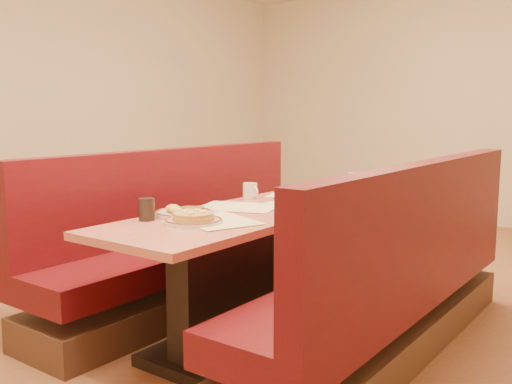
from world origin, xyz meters
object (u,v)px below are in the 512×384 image
Objects in this scene: coffee_mug_d at (354,179)px; soda_tumbler_mid at (313,195)px; coffee_mug_a at (296,200)px; soda_tumbler_near at (147,209)px; booth_left at (190,250)px; diner_table at (278,265)px; coffee_mug_b at (250,190)px; eggs_plate at (183,212)px; booth_right at (392,289)px; coffee_mug_c at (362,191)px; pancake_plate at (194,219)px.

soda_tumbler_mid is (0.22, -0.97, 0.00)m from coffee_mug_d.
coffee_mug_a is 0.87m from soda_tumbler_near.
coffee_mug_d is at bearing 58.42° from booth_left.
soda_tumbler_mid is (0.89, 0.13, 0.44)m from booth_left.
coffee_mug_b is (-0.28, 0.08, 0.43)m from diner_table.
diner_table is 1.18m from coffee_mug_d.
soda_tumbler_mid is (0.36, 0.75, 0.03)m from eggs_plate.
booth_left is 1.46m from booth_right.
soda_tumbler_mid is at bearing 38.90° from diner_table.
soda_tumbler_mid is at bearing -71.78° from coffee_mug_d.
eggs_plate is at bearing -107.37° from coffee_mug_a.
coffee_mug_b is 0.91m from soda_tumbler_near.
booth_left is 22.22× the size of coffee_mug_c.
coffee_mug_a is (-0.58, -0.05, 0.43)m from booth_right.
soda_tumbler_mid reaches higher than diner_table.
soda_tumbler_mid reaches higher than coffee_mug_b.
coffee_mug_a is at bearing -174.80° from booth_right.
booth_left is at bearing -171.72° from soda_tumbler_mid.
booth_right is 0.72m from coffee_mug_a.
booth_right is 8.14× the size of eggs_plate.
soda_tumbler_near reaches higher than coffee_mug_c.
coffee_mug_b is at bearing 177.57° from coffee_mug_a.
coffee_mug_d reaches higher than diner_table.
eggs_plate is 2.67× the size of soda_tumbler_near.
pancake_plate is 2.21× the size of coffee_mug_b.
coffee_mug_c reaches higher than diner_table.
booth_left is 20.45× the size of coffee_mug_d.
booth_left is at bearing 180.00° from diner_table.
soda_tumbler_near is at bearing -90.30° from coffee_mug_d.
coffee_mug_b is (0.46, 0.08, 0.44)m from booth_left.
booth_left is 8.14× the size of eggs_plate.
soda_tumbler_near is 1.04m from soda_tumbler_mid.
coffee_mug_b is (-1.01, 0.08, 0.44)m from booth_right.
pancake_plate reaches higher than eggs_plate.
eggs_plate is at bearing -107.92° from diner_table.
booth_right is at bearing 45.22° from pancake_plate.
soda_tumbler_near is at bearing -93.97° from coffee_mug_c.
soda_tumbler_mid reaches higher than eggs_plate.
diner_table is at bearing 0.20° from coffee_mug_b.
eggs_plate is (-0.93, -0.62, 0.41)m from booth_right.
coffee_mug_d is at bearing 138.77° from coffee_mug_c.
soda_tumbler_near is at bearing -113.54° from soda_tumbler_mid.
coffee_mug_a is (0.36, 0.56, 0.03)m from eggs_plate.
booth_right is 23.93× the size of soda_tumbler_mid.
coffee_mug_c is at bearing 73.35° from soda_tumbler_mid.
coffee_mug_c is at bearing 56.01° from coffee_mug_b.
pancake_plate is 0.89m from soda_tumbler_mid.
eggs_plate is 2.68× the size of coffee_mug_a.
booth_left is 1.36m from coffee_mug_d.
coffee_mug_a is at bearing -3.37° from booth_left.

